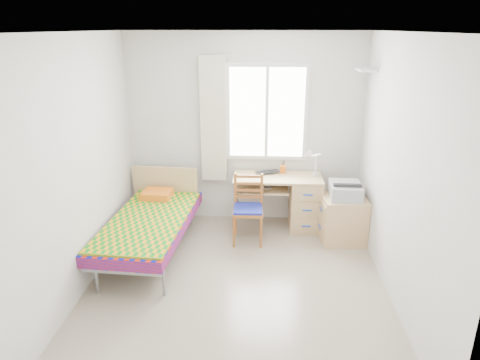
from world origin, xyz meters
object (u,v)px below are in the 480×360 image
bed (151,222)px  cabinet (342,219)px  chair (249,204)px  desk (300,200)px  printer (345,190)px

bed → cabinet: size_ratio=3.27×
bed → chair: (1.18, 0.38, 0.09)m
desk → bed: bearing=-157.7°
bed → chair: size_ratio=2.23×
desk → printer: 0.70m
cabinet → printer: 0.40m
bed → desk: size_ratio=1.64×
desk → chair: bearing=-150.1°
chair → printer: bearing=0.6°
bed → printer: (2.40, 0.43, 0.30)m
cabinet → printer: printer is taller
desk → printer: printer is taller
printer → chair: bearing=-175.6°
bed → chair: bearing=21.6°
bed → printer: 2.46m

